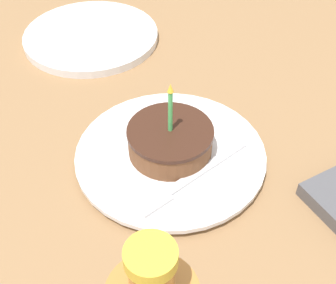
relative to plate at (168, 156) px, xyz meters
name	(u,v)px	position (x,y,z in m)	size (l,w,h in m)	color
ground_plane	(162,159)	(-0.02, 0.00, -0.03)	(2.40, 2.40, 0.04)	olive
plate	(168,156)	(0.00, 0.00, 0.00)	(0.26, 0.26, 0.02)	silver
cake_slice	(167,141)	(0.00, 0.00, 0.03)	(0.12, 0.12, 0.11)	brown
fork	(187,180)	(0.06, 0.00, 0.01)	(0.05, 0.18, 0.00)	silver
side_plate	(91,36)	(-0.35, 0.03, 0.00)	(0.25, 0.25, 0.01)	silver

